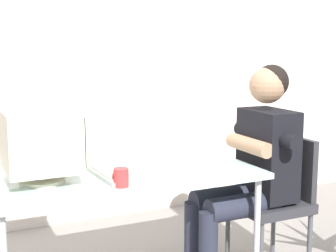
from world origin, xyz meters
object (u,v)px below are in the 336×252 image
Objects in this scene: crt_monitor at (41,142)px; keyboard at (112,173)px; person_seated at (252,163)px; office_chair at (277,195)px; desk at (127,185)px; desk_mug at (121,177)px.

keyboard is at bearing -5.20° from crt_monitor.
keyboard is 0.87m from person_seated.
keyboard is 0.34× the size of person_seated.
crt_monitor reaches higher than keyboard.
office_chair is at bearing -2.62° from crt_monitor.
keyboard is (-0.08, 0.02, 0.07)m from desk.
crt_monitor is 3.98× the size of desk_mug.
crt_monitor is 1.25m from person_seated.
person_seated is at bearing 180.00° from office_chair.
office_chair is at bearing -0.97° from desk.
desk is 1.00m from office_chair.
office_chair is 0.65× the size of person_seated.
crt_monitor is at bearing 174.80° from keyboard.
desk_mug is (0.33, -0.23, -0.16)m from crt_monitor.
desk is at bearing -11.31° from keyboard.
desk is 1.75× the size of office_chair.
office_chair is 9.14× the size of desk_mug.
keyboard is at bearing 168.69° from desk.
office_chair reaches higher than desk.
keyboard is at bearing 178.25° from office_chair.
desk is at bearing 178.79° from person_seated.
crt_monitor is 1.49m from office_chair.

